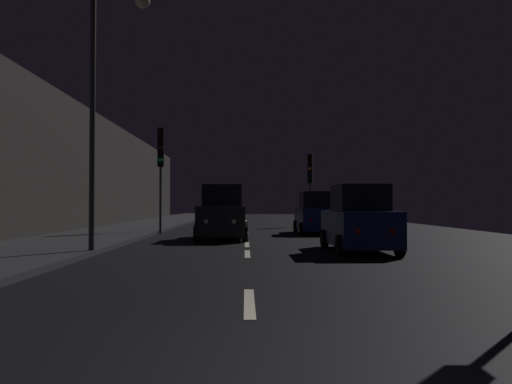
{
  "coord_description": "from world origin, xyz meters",
  "views": [
    {
      "loc": [
        -0.06,
        -4.33,
        1.46
      ],
      "look_at": [
        0.39,
        16.34,
        1.97
      ],
      "focal_mm": 34.64,
      "sensor_mm": 36.0,
      "label": 1
    }
  ],
  "objects_px": {
    "traffic_light_far_right": "(310,174)",
    "streetlamp_overhead": "(108,82)",
    "car_approaching_headlights": "(223,214)",
    "car_parked_right_far": "(316,214)",
    "car_parked_right_near": "(359,221)",
    "traffic_light_far_left": "(161,156)"
  },
  "relations": [
    {
      "from": "streetlamp_overhead",
      "to": "car_approaching_headlights",
      "type": "relative_size",
      "value": 1.68
    },
    {
      "from": "car_approaching_headlights",
      "to": "car_parked_right_near",
      "type": "bearing_deg",
      "value": 38.44
    },
    {
      "from": "traffic_light_far_left",
      "to": "car_parked_right_near",
      "type": "relative_size",
      "value": 1.28
    },
    {
      "from": "traffic_light_far_left",
      "to": "car_parked_right_far",
      "type": "distance_m",
      "value": 8.17
    },
    {
      "from": "traffic_light_far_right",
      "to": "car_parked_right_far",
      "type": "distance_m",
      "value": 8.53
    },
    {
      "from": "traffic_light_far_right",
      "to": "streetlamp_overhead",
      "type": "xyz_separation_m",
      "value": [
        -8.2,
        -18.41,
        1.52
      ]
    },
    {
      "from": "traffic_light_far_left",
      "to": "traffic_light_far_right",
      "type": "bearing_deg",
      "value": 127.9
    },
    {
      "from": "streetlamp_overhead",
      "to": "car_parked_right_near",
      "type": "bearing_deg",
      "value": 7.54
    },
    {
      "from": "traffic_light_far_left",
      "to": "car_approaching_headlights",
      "type": "height_order",
      "value": "traffic_light_far_left"
    },
    {
      "from": "traffic_light_far_left",
      "to": "streetlamp_overhead",
      "type": "bearing_deg",
      "value": -5.1
    },
    {
      "from": "traffic_light_far_right",
      "to": "streetlamp_overhead",
      "type": "distance_m",
      "value": 20.21
    },
    {
      "from": "traffic_light_far_left",
      "to": "car_parked_right_near",
      "type": "xyz_separation_m",
      "value": [
        7.65,
        -9.17,
        -2.87
      ]
    },
    {
      "from": "traffic_light_far_right",
      "to": "car_approaching_headlights",
      "type": "bearing_deg",
      "value": -11.03
    },
    {
      "from": "streetlamp_overhead",
      "to": "car_approaching_headlights",
      "type": "distance_m",
      "value": 8.21
    },
    {
      "from": "car_approaching_headlights",
      "to": "car_parked_right_far",
      "type": "relative_size",
      "value": 1.09
    },
    {
      "from": "traffic_light_far_left",
      "to": "car_approaching_headlights",
      "type": "xyz_separation_m",
      "value": [
        3.22,
        -3.59,
        -2.77
      ]
    },
    {
      "from": "traffic_light_far_right",
      "to": "traffic_light_far_left",
      "type": "xyz_separation_m",
      "value": [
        -8.44,
        -8.26,
        0.36
      ]
    },
    {
      "from": "traffic_light_far_right",
      "to": "traffic_light_far_left",
      "type": "relative_size",
      "value": 0.91
    },
    {
      "from": "streetlamp_overhead",
      "to": "car_parked_right_near",
      "type": "height_order",
      "value": "streetlamp_overhead"
    },
    {
      "from": "streetlamp_overhead",
      "to": "car_approaching_headlights",
      "type": "xyz_separation_m",
      "value": [
        2.98,
        6.56,
        -3.93
      ]
    },
    {
      "from": "traffic_light_far_left",
      "to": "streetlamp_overhead",
      "type": "xyz_separation_m",
      "value": [
        0.24,
        -10.15,
        1.16
      ]
    },
    {
      "from": "traffic_light_far_left",
      "to": "car_parked_right_far",
      "type": "bearing_deg",
      "value": 84.57
    }
  ]
}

